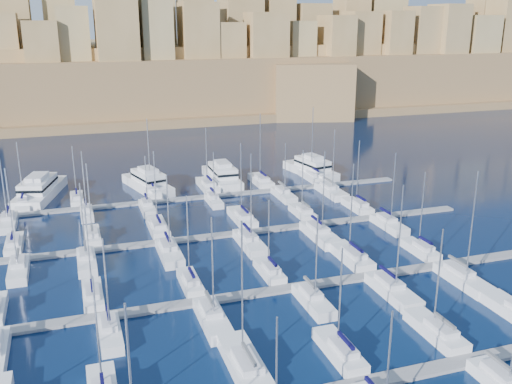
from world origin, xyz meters
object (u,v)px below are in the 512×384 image
object	(u,v)px
sailboat_4	(436,331)
motor_yacht_c	(222,175)
sailboat_2	(245,364)
motor_yacht_b	(148,182)
motor_yacht_a	(39,189)
motor_yacht_d	(311,168)

from	to	relation	value
sailboat_4	motor_yacht_c	size ratio (longest dim) A/B	0.76
sailboat_2	motor_yacht_c	world-z (taller)	sailboat_2
motor_yacht_b	motor_yacht_a	bearing A→B (deg)	176.44
motor_yacht_c	motor_yacht_d	xyz separation A→B (m)	(21.44, -0.39, 0.00)
sailboat_4	motor_yacht_b	xyz separation A→B (m)	(-22.97, 70.01, 0.99)
motor_yacht_a	motor_yacht_d	size ratio (longest dim) A/B	1.18
motor_yacht_b	motor_yacht_d	bearing A→B (deg)	-0.09
sailboat_4	motor_yacht_a	distance (m)	84.29
sailboat_2	motor_yacht_a	distance (m)	74.03
sailboat_2	motor_yacht_c	distance (m)	71.56
motor_yacht_c	motor_yacht_b	bearing A→B (deg)	-178.83
sailboat_4	motor_yacht_a	bearing A→B (deg)	122.14
sailboat_2	sailboat_4	distance (m)	22.84
motor_yacht_a	motor_yacht_b	distance (m)	21.92
sailboat_2	motor_yacht_d	xyz separation A→B (m)	(37.82, 69.26, 0.95)
motor_yacht_b	motor_yacht_d	xyz separation A→B (m)	(37.95, -0.06, 0.00)
motor_yacht_c	motor_yacht_d	bearing A→B (deg)	-1.05
motor_yacht_d	sailboat_4	bearing A→B (deg)	-102.09
sailboat_2	motor_yacht_a	world-z (taller)	sailboat_2
sailboat_2	motor_yacht_d	size ratio (longest dim) A/B	0.97
motor_yacht_c	motor_yacht_a	bearing A→B (deg)	178.47
motor_yacht_a	motor_yacht_c	world-z (taller)	same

